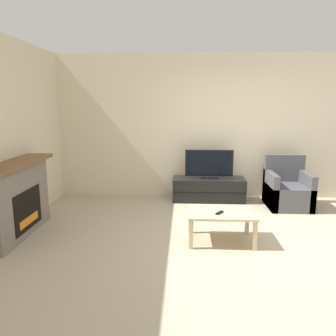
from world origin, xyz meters
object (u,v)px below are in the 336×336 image
object	(u,v)px
tv	(209,165)
armchair	(287,190)
fireplace	(16,198)
tv_stand	(208,189)
coffee_table	(221,216)
remote	(220,213)

from	to	relation	value
tv	armchair	distance (m)	1.44
fireplace	tv_stand	size ratio (longest dim) A/B	1.11
fireplace	coffee_table	bearing A→B (deg)	-0.94
tv_stand	coffee_table	xyz separation A→B (m)	(0.03, -1.87, 0.14)
remote	armchair	bearing A→B (deg)	84.76
remote	tv	bearing A→B (deg)	124.23
armchair	remote	world-z (taller)	armchair
remote	tv_stand	bearing A→B (deg)	124.23
tv	armchair	xyz separation A→B (m)	(1.35, -0.31, -0.38)
fireplace	remote	xyz separation A→B (m)	(2.71, -0.12, -0.11)
fireplace	tv_stand	bearing A→B (deg)	33.93
tv	coffee_table	xyz separation A→B (m)	(0.03, -1.87, -0.32)
tv_stand	remote	world-z (taller)	remote
fireplace	coffee_table	size ratio (longest dim) A/B	1.71
fireplace	coffee_table	world-z (taller)	fireplace
coffee_table	tv_stand	bearing A→B (deg)	90.83
armchair	remote	distance (m)	2.13
armchair	coffee_table	xyz separation A→B (m)	(-1.32, -1.56, 0.06)
tv_stand	remote	bearing A→B (deg)	-90.08
fireplace	coffee_table	xyz separation A→B (m)	(2.74, -0.05, -0.18)
tv_stand	armchair	xyz separation A→B (m)	(1.35, -0.31, 0.08)
fireplace	armchair	distance (m)	4.34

